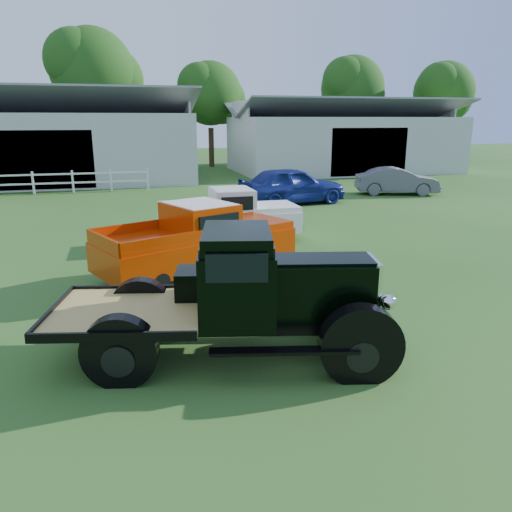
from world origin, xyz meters
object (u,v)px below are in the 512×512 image
object	(u,v)px
red_pickup	(197,240)
misc_car_blue	(292,185)
vintage_flatbed	(231,295)
white_pickup	(229,216)
misc_car_grey	(397,181)

from	to	relation	value
red_pickup	misc_car_blue	xyz separation A→B (m)	(6.02, 9.99, -0.08)
vintage_flatbed	misc_car_blue	size ratio (longest dim) A/B	1.09
vintage_flatbed	red_pickup	xyz separation A→B (m)	(0.15, 4.66, -0.15)
vintage_flatbed	white_pickup	distance (m)	8.23
vintage_flatbed	misc_car_blue	xyz separation A→B (m)	(6.17, 14.64, -0.23)
vintage_flatbed	misc_car_grey	bearing A→B (deg)	65.05
white_pickup	misc_car_grey	bearing A→B (deg)	36.40
vintage_flatbed	red_pickup	size ratio (longest dim) A/B	1.07
misc_car_blue	misc_car_grey	xyz separation A→B (m)	(6.38, 1.41, -0.16)
red_pickup	misc_car_blue	distance (m)	11.66
vintage_flatbed	misc_car_grey	distance (m)	20.38
vintage_flatbed	red_pickup	distance (m)	4.66
white_pickup	misc_car_grey	xyz separation A→B (m)	(10.83, 8.00, -0.15)
misc_car_blue	white_pickup	bearing A→B (deg)	137.70
red_pickup	misc_car_blue	bearing A→B (deg)	35.39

